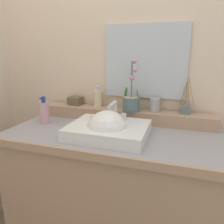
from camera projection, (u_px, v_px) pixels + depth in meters
name	position (u px, v px, depth m)	size (l,w,h in m)	color
wall_back	(131.00, 48.00, 1.56)	(2.83, 0.20, 2.65)	beige
vanity_cabinet	(113.00, 192.00, 1.42)	(1.28, 0.62, 0.84)	tan
back_ledge	(124.00, 115.00, 1.51)	(1.21, 0.13, 0.08)	tan
sink_basin	(108.00, 131.00, 1.23)	(0.44, 0.35, 0.27)	white
soap_bar	(95.00, 116.00, 1.35)	(0.07, 0.04, 0.02)	beige
potted_plant	(131.00, 101.00, 1.44)	(0.12, 0.12, 0.34)	#516767
soap_dispenser	(98.00, 98.00, 1.56)	(0.06, 0.06, 0.15)	beige
tumbler_cup	(155.00, 105.00, 1.44)	(0.06, 0.06, 0.09)	#A09CA0
reed_diffuser	(186.00, 108.00, 1.39)	(0.10, 0.09, 0.24)	slate
trinket_box	(75.00, 101.00, 1.63)	(0.10, 0.08, 0.06)	brown
lotion_bottle	(44.00, 112.00, 1.45)	(0.06, 0.07, 0.18)	#CE97A3
mirror	(145.00, 62.00, 1.45)	(0.55, 0.02, 0.48)	silver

